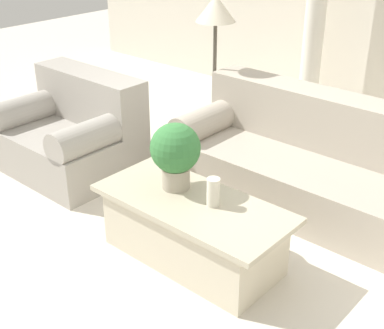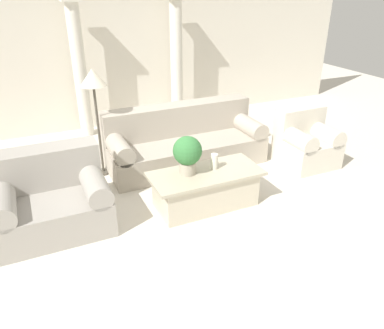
{
  "view_description": "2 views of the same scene",
  "coord_description": "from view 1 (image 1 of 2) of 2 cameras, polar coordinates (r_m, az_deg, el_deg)",
  "views": [
    {
      "loc": [
        2.08,
        -2.8,
        2.35
      ],
      "look_at": [
        -0.24,
        -0.16,
        0.6
      ],
      "focal_mm": 50.0,
      "sensor_mm": 36.0,
      "label": 1
    },
    {
      "loc": [
        -1.91,
        -4.12,
        2.64
      ],
      "look_at": [
        -0.09,
        -0.13,
        0.49
      ],
      "focal_mm": 35.0,
      "sensor_mm": 36.0,
      "label": 2
    }
  ],
  "objects": [
    {
      "name": "column_left",
      "position": [
        6.46,
        13.1,
        15.79
      ],
      "size": [
        0.33,
        0.33,
        2.4
      ],
      "color": "silver",
      "rests_on": "ground_plane"
    },
    {
      "name": "coffee_table",
      "position": [
        3.83,
        0.06,
        -6.94
      ],
      "size": [
        1.43,
        0.65,
        0.48
      ],
      "color": "beige",
      "rests_on": "ground_plane"
    },
    {
      "name": "potted_plant",
      "position": [
        3.75,
        -1.78,
        1.37
      ],
      "size": [
        0.36,
        0.36,
        0.49
      ],
      "color": "#B2A893",
      "rests_on": "coffee_table"
    },
    {
      "name": "pillar_candle",
      "position": [
        3.61,
        2.28,
        -2.95
      ],
      "size": [
        0.09,
        0.09,
        0.2
      ],
      "color": "silver",
      "rests_on": "coffee_table"
    },
    {
      "name": "sofa_long",
      "position": [
        4.6,
        13.33,
        -0.02
      ],
      "size": [
        2.43,
        0.97,
        0.9
      ],
      "color": "#ADA393",
      "rests_on": "ground_plane"
    },
    {
      "name": "ground_plane",
      "position": [
        4.21,
        3.89,
        -7.57
      ],
      "size": [
        16.0,
        16.0,
        0.0
      ],
      "primitive_type": "plane",
      "color": "silver"
    },
    {
      "name": "loveseat",
      "position": [
        5.21,
        -12.57,
        3.44
      ],
      "size": [
        1.26,
        0.97,
        0.9
      ],
      "color": "#A6A096",
      "rests_on": "ground_plane"
    },
    {
      "name": "floor_lamp",
      "position": [
        5.07,
        2.53,
        15.2
      ],
      "size": [
        0.37,
        0.37,
        1.58
      ],
      "color": "#4C473D",
      "rests_on": "ground_plane"
    }
  ]
}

